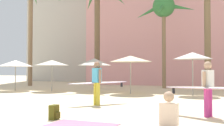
% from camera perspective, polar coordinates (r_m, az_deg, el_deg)
% --- Properties ---
extents(palm_tree_left, '(4.86, 4.80, 7.48)m').
position_cam_1_polar(palm_tree_left, '(22.69, 10.76, 10.78)').
color(palm_tree_left, '#896B4C').
rests_on(palm_tree_left, ground).
extents(cafe_umbrella_0, '(2.58, 2.58, 2.31)m').
position_cam_1_polar(cafe_umbrella_0, '(16.50, 3.91, 0.87)').
color(cafe_umbrella_0, gray).
rests_on(cafe_umbrella_0, ground).
extents(cafe_umbrella_1, '(2.32, 2.32, 2.12)m').
position_cam_1_polar(cafe_umbrella_1, '(18.90, -12.47, 0.04)').
color(cafe_umbrella_1, gray).
rests_on(cafe_umbrella_1, ground).
extents(cafe_umbrella_2, '(2.16, 2.16, 2.44)m').
position_cam_1_polar(cafe_umbrella_2, '(15.94, 16.52, 1.46)').
color(cafe_umbrella_2, gray).
rests_on(cafe_umbrella_2, ground).
extents(cafe_umbrella_4, '(2.22, 2.22, 2.22)m').
position_cam_1_polar(cafe_umbrella_4, '(18.01, -3.70, 0.22)').
color(cafe_umbrella_4, gray).
rests_on(cafe_umbrella_4, ground).
extents(cafe_umbrella_5, '(2.45, 2.45, 2.13)m').
position_cam_1_polar(cafe_umbrella_5, '(20.15, -19.56, -0.07)').
color(cafe_umbrella_5, gray).
rests_on(cafe_umbrella_5, ground).
extents(beach_towel, '(1.88, 1.26, 0.01)m').
position_cam_1_polar(beach_towel, '(7.19, -6.46, -12.83)').
color(beach_towel, '#EF6684').
rests_on(beach_towel, ground).
extents(backpack, '(0.25, 0.31, 0.42)m').
position_cam_1_polar(backpack, '(8.12, -11.99, -10.11)').
color(backpack, '#444312').
rests_on(backpack, ground).
extents(person_near_left, '(2.83, 2.02, 1.69)m').
position_cam_1_polar(person_near_left, '(8.68, 19.50, -4.77)').
color(person_near_left, '#B7337F').
rests_on(person_near_left, ground).
extents(person_mid_center, '(0.51, 0.96, 0.94)m').
position_cam_1_polar(person_mid_center, '(6.25, 11.50, -11.51)').
color(person_mid_center, tan).
rests_on(person_mid_center, ground).
extents(person_mid_left, '(2.17, 2.27, 1.77)m').
position_cam_1_polar(person_mid_left, '(11.24, -2.97, -3.98)').
color(person_mid_left, gold).
rests_on(person_mid_left, ground).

